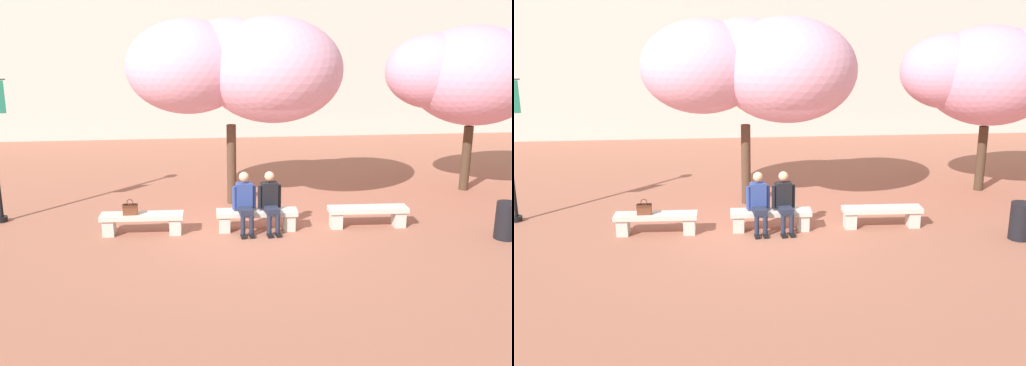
# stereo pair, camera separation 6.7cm
# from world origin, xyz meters

# --- Properties ---
(ground_plane) EXTENTS (100.00, 100.00, 0.00)m
(ground_plane) POSITION_xyz_m (0.00, 0.00, 0.00)
(ground_plane) COLOR #9E604C
(building_facade) EXTENTS (28.00, 4.00, 8.31)m
(building_facade) POSITION_xyz_m (0.00, 12.28, 4.16)
(building_facade) COLOR beige
(building_facade) RESTS_ON ground
(stone_bench_west_end) EXTENTS (1.74, 0.47, 0.45)m
(stone_bench_west_end) POSITION_xyz_m (-2.43, 0.00, 0.30)
(stone_bench_west_end) COLOR beige
(stone_bench_west_end) RESTS_ON ground
(stone_bench_near_west) EXTENTS (1.74, 0.47, 0.45)m
(stone_bench_near_west) POSITION_xyz_m (0.00, 0.00, 0.30)
(stone_bench_near_west) COLOR beige
(stone_bench_near_west) RESTS_ON ground
(stone_bench_center) EXTENTS (1.74, 0.47, 0.45)m
(stone_bench_center) POSITION_xyz_m (2.43, 0.00, 0.30)
(stone_bench_center) COLOR beige
(stone_bench_center) RESTS_ON ground
(person_seated_left) EXTENTS (0.51, 0.70, 1.29)m
(person_seated_left) POSITION_xyz_m (-0.27, -0.05, 0.70)
(person_seated_left) COLOR black
(person_seated_left) RESTS_ON ground
(person_seated_right) EXTENTS (0.51, 0.71, 1.29)m
(person_seated_right) POSITION_xyz_m (0.28, -0.05, 0.70)
(person_seated_right) COLOR black
(person_seated_right) RESTS_ON ground
(handbag) EXTENTS (0.30, 0.15, 0.34)m
(handbag) POSITION_xyz_m (-2.66, -0.03, 0.58)
(handbag) COLOR brown
(handbag) RESTS_ON stone_bench_west_end
(cherry_tree_main) EXTENTS (5.00, 3.22, 4.47)m
(cherry_tree_main) POSITION_xyz_m (-0.24, 1.89, 3.31)
(cherry_tree_main) COLOR #513828
(cherry_tree_main) RESTS_ON ground
(cherry_tree_secondary) EXTENTS (4.65, 3.19, 4.25)m
(cherry_tree_secondary) POSITION_xyz_m (5.91, 2.57, 3.07)
(cherry_tree_secondary) COLOR #473323
(cherry_tree_secondary) RESTS_ON ground
(trash_bin) EXTENTS (0.44, 0.44, 0.78)m
(trash_bin) POSITION_xyz_m (5.06, -0.99, 0.39)
(trash_bin) COLOR black
(trash_bin) RESTS_ON ground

